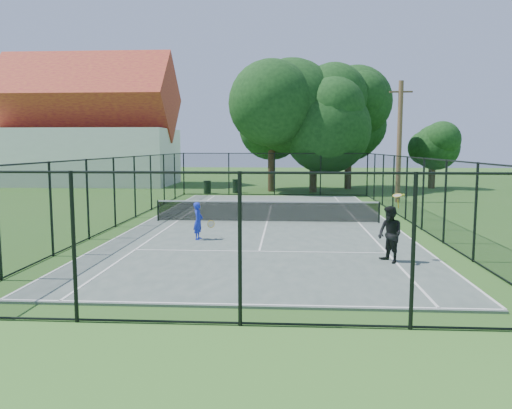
# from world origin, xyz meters

# --- Properties ---
(ground) EXTENTS (120.00, 120.00, 0.00)m
(ground) POSITION_xyz_m (0.00, 0.00, 0.00)
(ground) COLOR #336623
(tennis_court) EXTENTS (11.00, 24.00, 0.06)m
(tennis_court) POSITION_xyz_m (0.00, 0.00, 0.03)
(tennis_court) COLOR #4E5C55
(tennis_court) RESTS_ON ground
(tennis_net) EXTENTS (10.08, 0.08, 0.95)m
(tennis_net) POSITION_xyz_m (0.00, 0.00, 0.58)
(tennis_net) COLOR black
(tennis_net) RESTS_ON tennis_court
(fence) EXTENTS (13.10, 26.10, 3.00)m
(fence) POSITION_xyz_m (0.00, 0.00, 1.50)
(fence) COLOR black
(fence) RESTS_ON ground
(tree_near_left) EXTENTS (7.26, 7.26, 9.47)m
(tree_near_left) POSITION_xyz_m (-0.30, 16.12, 5.83)
(tree_near_left) COLOR #332114
(tree_near_left) RESTS_ON ground
(tree_near_mid) EXTENTS (6.68, 6.68, 8.74)m
(tree_near_mid) POSITION_xyz_m (2.87, 15.67, 5.38)
(tree_near_mid) COLOR #332114
(tree_near_mid) RESTS_ON ground
(tree_near_right) EXTENTS (6.53, 6.53, 9.01)m
(tree_near_right) POSITION_xyz_m (5.89, 19.04, 5.73)
(tree_near_right) COLOR #332114
(tree_near_right) RESTS_ON ground
(tree_far_right) EXTENTS (3.83, 3.83, 5.07)m
(tree_far_right) POSITION_xyz_m (12.85, 19.74, 3.13)
(tree_far_right) COLOR #332114
(tree_far_right) RESTS_ON ground
(building) EXTENTS (15.30, 8.15, 11.87)m
(building) POSITION_xyz_m (-17.00, 22.00, 4.93)
(building) COLOR silver
(building) RESTS_ON ground
(trash_bin_left) EXTENTS (0.58, 0.58, 0.94)m
(trash_bin_left) POSITION_xyz_m (-4.99, 14.11, 0.48)
(trash_bin_left) COLOR black
(trash_bin_left) RESTS_ON ground
(trash_bin_right) EXTENTS (0.58, 0.58, 1.01)m
(trash_bin_right) POSITION_xyz_m (-2.90, 14.64, 0.51)
(trash_bin_right) COLOR black
(trash_bin_right) RESTS_ON ground
(utility_pole) EXTENTS (1.40, 0.30, 7.42)m
(utility_pole) POSITION_xyz_m (7.76, 9.00, 3.77)
(utility_pole) COLOR #4C3823
(utility_pole) RESTS_ON ground
(player_blue) EXTENTS (0.77, 0.53, 1.37)m
(player_blue) POSITION_xyz_m (-2.35, -4.41, 0.74)
(player_blue) COLOR #182BCE
(player_blue) RESTS_ON tennis_court
(player_black) EXTENTS (0.97, 1.01, 2.02)m
(player_black) POSITION_xyz_m (3.92, -7.67, 0.90)
(player_black) COLOR black
(player_black) RESTS_ON tennis_court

